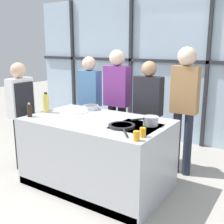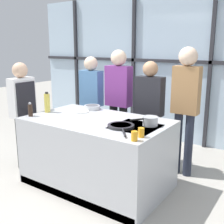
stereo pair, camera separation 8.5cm
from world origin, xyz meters
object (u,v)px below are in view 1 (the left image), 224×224
at_px(spectator_far_right, 184,101).
at_px(spectator_center_left, 117,97).
at_px(chef, 21,109).
at_px(saucepan, 151,121).
at_px(spectator_center_right, 148,108).
at_px(juice_glass_near, 136,136).
at_px(juice_glass_far, 143,132).
at_px(white_plate, 80,112).
at_px(spectator_far_left, 90,98).
at_px(oil_bottle, 46,103).
at_px(frying_pan, 122,126).
at_px(mixing_bowl, 91,107).
at_px(pepper_grinder, 29,110).

bearing_deg(spectator_far_right, spectator_center_left, 0.00).
bearing_deg(chef, spectator_far_right, 117.33).
bearing_deg(saucepan, chef, -172.33).
xyz_separation_m(spectator_center_right, juice_glass_near, (0.54, -1.39, 0.04)).
height_order(spectator_center_left, saucepan, spectator_center_left).
distance_m(spectator_center_right, juice_glass_near, 1.49).
bearing_deg(juice_glass_far, white_plate, 157.89).
relative_size(spectator_far_left, spectator_far_right, 0.91).
bearing_deg(saucepan, spectator_center_right, 117.53).
bearing_deg(saucepan, oil_bottle, -172.64).
height_order(spectator_far_right, frying_pan, spectator_far_right).
xyz_separation_m(spectator_far_left, oil_bottle, (0.01, -1.01, 0.09)).
xyz_separation_m(spectator_center_right, juice_glass_far, (0.54, -1.25, 0.04)).
xyz_separation_m(saucepan, juice_glass_far, (0.12, -0.43, -0.01)).
height_order(saucepan, oil_bottle, oil_bottle).
distance_m(chef, frying_pan, 1.72).
distance_m(saucepan, juice_glass_near, 0.58).
xyz_separation_m(mixing_bowl, juice_glass_near, (1.22, -0.87, 0.02)).
bearing_deg(juice_glass_near, spectator_far_right, 89.66).
height_order(spectator_center_right, juice_glass_near, spectator_center_right).
xyz_separation_m(spectator_far_left, white_plate, (0.40, -0.74, -0.04)).
bearing_deg(chef, saucepan, 97.67).
relative_size(white_plate, juice_glass_far, 2.34).
height_order(chef, spectator_far_left, spectator_far_left).
bearing_deg(saucepan, juice_glass_near, -78.45).
bearing_deg(spectator_center_right, chef, 35.04).
relative_size(chef, spectator_far_right, 0.88).
distance_m(oil_bottle, pepper_grinder, 0.30).
relative_size(spectator_center_left, mixing_bowl, 7.50).
relative_size(pepper_grinder, juice_glass_far, 1.93).
bearing_deg(pepper_grinder, spectator_far_left, 89.92).
height_order(saucepan, pepper_grinder, pepper_grinder).
bearing_deg(spectator_far_right, spectator_center_right, 0.00).
distance_m(spectator_center_left, mixing_bowl, 0.54).
relative_size(spectator_center_right, spectator_far_right, 0.89).
relative_size(saucepan, oil_bottle, 1.05).
bearing_deg(mixing_bowl, juice_glass_far, -30.81).
relative_size(chef, juice_glass_far, 16.05).
height_order(frying_pan, juice_glass_far, juice_glass_far).
xyz_separation_m(mixing_bowl, juice_glass_far, (1.22, -0.73, 0.02)).
xyz_separation_m(saucepan, juice_glass_near, (0.12, -0.57, -0.01)).
xyz_separation_m(spectator_center_left, juice_glass_far, (1.09, -1.25, -0.07)).
bearing_deg(spectator_far_right, saucepan, 81.28).
distance_m(chef, spectator_far_left, 1.17).
xyz_separation_m(chef, spectator_far_right, (2.09, 1.08, 0.16)).
distance_m(oil_bottle, juice_glass_near, 1.68).
distance_m(saucepan, juice_glass_far, 0.45).
xyz_separation_m(spectator_far_right, juice_glass_near, (-0.01, -1.39, -0.13)).
relative_size(chef, spectator_center_left, 0.90).
bearing_deg(frying_pan, juice_glass_far, -26.32).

